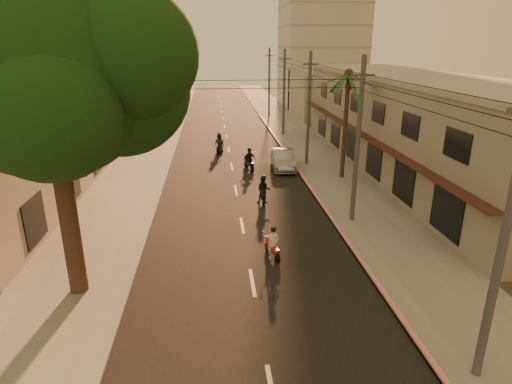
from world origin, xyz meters
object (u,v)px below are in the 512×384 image
at_px(palm_tree, 348,80).
at_px(scooter_red, 273,244).
at_px(broadleaf_tree, 60,75).
at_px(parked_car, 283,160).
at_px(scooter_mid_b, 249,160).
at_px(scooter_far_a, 219,144).
at_px(scooter_mid_a, 264,191).

relative_size(palm_tree, scooter_red, 5.09).
distance_m(broadleaf_tree, parked_car, 21.37).
distance_m(scooter_mid_b, parked_car, 2.72).
xyz_separation_m(scooter_red, parked_car, (2.90, 14.90, 0.05)).
bearing_deg(palm_tree, scooter_far_a, 136.04).
xyz_separation_m(broadleaf_tree, scooter_mid_b, (7.95, 16.68, -7.64)).
bearing_deg(scooter_mid_a, scooter_far_a, 108.96).
bearing_deg(scooter_far_a, scooter_red, -70.44).
bearing_deg(scooter_red, scooter_far_a, 80.39).
distance_m(palm_tree, parked_car, 8.07).
height_order(palm_tree, scooter_far_a, palm_tree).
height_order(broadleaf_tree, palm_tree, broadleaf_tree).
bearing_deg(scooter_far_a, scooter_mid_a, -65.49).
height_order(palm_tree, parked_car, palm_tree).
bearing_deg(palm_tree, scooter_mid_a, -144.22).
bearing_deg(scooter_mid_a, palm_tree, 44.12).
relative_size(broadleaf_tree, scooter_red, 7.51).
xyz_separation_m(broadleaf_tree, scooter_far_a, (5.73, 22.42, -7.61)).
relative_size(scooter_red, scooter_mid_b, 0.87).
height_order(broadleaf_tree, parked_car, broadleaf_tree).
bearing_deg(broadleaf_tree, scooter_red, 14.00).
xyz_separation_m(palm_tree, scooter_far_a, (-8.88, 8.57, -6.28)).
xyz_separation_m(palm_tree, parked_car, (-3.94, 2.98, -6.39)).
bearing_deg(scooter_mid_b, scooter_red, -108.45).
relative_size(scooter_red, parked_car, 0.34).
bearing_deg(scooter_mid_a, broadleaf_tree, -123.27).
bearing_deg(broadleaf_tree, scooter_far_a, 75.67).
distance_m(broadleaf_tree, scooter_mid_b, 19.99).
bearing_deg(broadleaf_tree, palm_tree, 43.48).
bearing_deg(palm_tree, scooter_red, -119.87).
bearing_deg(parked_car, broadleaf_tree, -119.82).
xyz_separation_m(palm_tree, scooter_mid_a, (-6.41, -4.62, -6.31)).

